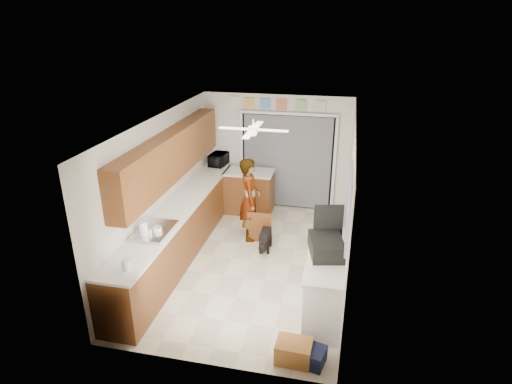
{
  "coord_description": "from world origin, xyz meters",
  "views": [
    {
      "loc": [
        1.47,
        -6.37,
        4.02
      ],
      "look_at": [
        0.0,
        0.4,
        1.15
      ],
      "focal_mm": 30.0,
      "sensor_mm": 36.0,
      "label": 1
    }
  ],
  "objects_px": {
    "paper_towel_roll": "(144,230)",
    "microwave": "(219,159)",
    "cardboard_box": "(294,351)",
    "man": "(250,199)",
    "suitcase": "(326,246)",
    "navy_crate": "(310,355)",
    "dog": "(266,239)",
    "cup": "(157,230)"
  },
  "relations": [
    {
      "from": "man",
      "to": "cardboard_box",
      "type": "bearing_deg",
      "value": -171.59
    },
    {
      "from": "paper_towel_roll",
      "to": "man",
      "type": "height_order",
      "value": "man"
    },
    {
      "from": "paper_towel_roll",
      "to": "suitcase",
      "type": "xyz_separation_m",
      "value": [
        2.69,
        0.08,
        -0.0
      ]
    },
    {
      "from": "paper_towel_roll",
      "to": "cup",
      "type": "bearing_deg",
      "value": 46.55
    },
    {
      "from": "microwave",
      "to": "navy_crate",
      "type": "height_order",
      "value": "microwave"
    },
    {
      "from": "cardboard_box",
      "to": "dog",
      "type": "height_order",
      "value": "dog"
    },
    {
      "from": "cup",
      "to": "suitcase",
      "type": "relative_size",
      "value": 0.24
    },
    {
      "from": "suitcase",
      "to": "man",
      "type": "xyz_separation_m",
      "value": [
        -1.53,
        1.95,
        -0.26
      ]
    },
    {
      "from": "paper_towel_roll",
      "to": "suitcase",
      "type": "relative_size",
      "value": 0.44
    },
    {
      "from": "dog",
      "to": "suitcase",
      "type": "bearing_deg",
      "value": -55.03
    },
    {
      "from": "suitcase",
      "to": "cardboard_box",
      "type": "relative_size",
      "value": 1.32
    },
    {
      "from": "suitcase",
      "to": "navy_crate",
      "type": "xyz_separation_m",
      "value": [
        -0.07,
        -1.08,
        -0.95
      ]
    },
    {
      "from": "man",
      "to": "paper_towel_roll",
      "type": "bearing_deg",
      "value": 136.14
    },
    {
      "from": "navy_crate",
      "to": "man",
      "type": "height_order",
      "value": "man"
    },
    {
      "from": "suitcase",
      "to": "cardboard_box",
      "type": "xyz_separation_m",
      "value": [
        -0.27,
        -1.08,
        -0.93
      ]
    },
    {
      "from": "cardboard_box",
      "to": "navy_crate",
      "type": "distance_m",
      "value": 0.21
    },
    {
      "from": "cup",
      "to": "cardboard_box",
      "type": "xyz_separation_m",
      "value": [
        2.27,
        -1.16,
        -0.86
      ]
    },
    {
      "from": "navy_crate",
      "to": "man",
      "type": "bearing_deg",
      "value": 115.82
    },
    {
      "from": "paper_towel_roll",
      "to": "man",
      "type": "xyz_separation_m",
      "value": [
        1.15,
        2.02,
        -0.26
      ]
    },
    {
      "from": "microwave",
      "to": "suitcase",
      "type": "xyz_separation_m",
      "value": [
        2.57,
        -3.37,
        -0.01
      ]
    },
    {
      "from": "suitcase",
      "to": "dog",
      "type": "relative_size",
      "value": 1.04
    },
    {
      "from": "microwave",
      "to": "paper_towel_roll",
      "type": "distance_m",
      "value": 3.45
    },
    {
      "from": "paper_towel_roll",
      "to": "cardboard_box",
      "type": "relative_size",
      "value": 0.58
    },
    {
      "from": "microwave",
      "to": "cardboard_box",
      "type": "xyz_separation_m",
      "value": [
        2.29,
        -4.45,
        -0.93
      ]
    },
    {
      "from": "paper_towel_roll",
      "to": "cardboard_box",
      "type": "xyz_separation_m",
      "value": [
        2.41,
        -1.0,
        -0.93
      ]
    },
    {
      "from": "dog",
      "to": "cup",
      "type": "bearing_deg",
      "value": -135.24
    },
    {
      "from": "cup",
      "to": "cardboard_box",
      "type": "distance_m",
      "value": 2.69
    },
    {
      "from": "paper_towel_roll",
      "to": "cardboard_box",
      "type": "bearing_deg",
      "value": -22.62
    },
    {
      "from": "navy_crate",
      "to": "dog",
      "type": "xyz_separation_m",
      "value": [
        -1.08,
        2.62,
        0.11
      ]
    },
    {
      "from": "cardboard_box",
      "to": "dog",
      "type": "distance_m",
      "value": 2.77
    },
    {
      "from": "paper_towel_roll",
      "to": "microwave",
      "type": "bearing_deg",
      "value": 88.0
    },
    {
      "from": "man",
      "to": "suitcase",
      "type": "bearing_deg",
      "value": -155.92
    },
    {
      "from": "cardboard_box",
      "to": "navy_crate",
      "type": "xyz_separation_m",
      "value": [
        0.2,
        0.0,
        -0.03
      ]
    },
    {
      "from": "navy_crate",
      "to": "dog",
      "type": "height_order",
      "value": "dog"
    },
    {
      "from": "microwave",
      "to": "cardboard_box",
      "type": "height_order",
      "value": "microwave"
    },
    {
      "from": "cardboard_box",
      "to": "navy_crate",
      "type": "bearing_deg",
      "value": 0.0
    },
    {
      "from": "navy_crate",
      "to": "dog",
      "type": "bearing_deg",
      "value": 112.3
    },
    {
      "from": "microwave",
      "to": "man",
      "type": "relative_size",
      "value": 0.3
    },
    {
      "from": "cardboard_box",
      "to": "cup",
      "type": "bearing_deg",
      "value": 153.0
    },
    {
      "from": "cardboard_box",
      "to": "man",
      "type": "distance_m",
      "value": 3.35
    },
    {
      "from": "cup",
      "to": "paper_towel_roll",
      "type": "distance_m",
      "value": 0.22
    },
    {
      "from": "microwave",
      "to": "cardboard_box",
      "type": "bearing_deg",
      "value": -146.3
    }
  ]
}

